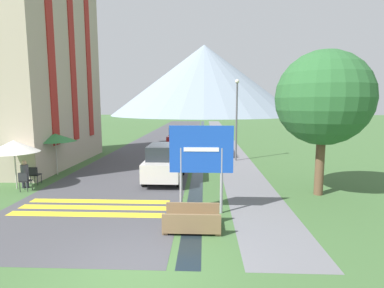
{
  "coord_description": "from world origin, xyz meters",
  "views": [
    {
      "loc": [
        1.56,
        -6.34,
        3.77
      ],
      "look_at": [
        0.88,
        10.0,
        1.58
      ],
      "focal_mm": 28.0,
      "sensor_mm": 36.0,
      "label": 1
    }
  ],
  "objects_px": {
    "hotel_building": "(25,55)",
    "footbridge": "(192,222)",
    "cafe_chair_middle": "(43,168)",
    "parked_car_far": "(180,137)",
    "streetlamp": "(237,113)",
    "person_seated_near": "(35,166)",
    "cafe_chair_far_right": "(59,162)",
    "cafe_umbrella_middle_green": "(55,138)",
    "person_seated_far": "(25,173)",
    "road_sign": "(201,156)",
    "tree_by_path": "(324,98)",
    "cafe_chair_nearest": "(24,180)",
    "parked_car_near": "(165,162)",
    "cafe_umbrella_front_white": "(14,146)",
    "cafe_chair_near_right": "(35,174)"
  },
  "relations": [
    {
      "from": "cafe_chair_middle",
      "to": "hotel_building",
      "type": "bearing_deg",
      "value": 141.56
    },
    {
      "from": "cafe_chair_nearest",
      "to": "cafe_chair_far_right",
      "type": "relative_size",
      "value": 1.0
    },
    {
      "from": "parked_car_far",
      "to": "parked_car_near",
      "type": "bearing_deg",
      "value": -89.06
    },
    {
      "from": "parked_car_near",
      "to": "person_seated_near",
      "type": "distance_m",
      "value": 6.51
    },
    {
      "from": "person_seated_near",
      "to": "cafe_chair_near_right",
      "type": "bearing_deg",
      "value": -61.47
    },
    {
      "from": "hotel_building",
      "to": "person_seated_far",
      "type": "height_order",
      "value": "hotel_building"
    },
    {
      "from": "footbridge",
      "to": "person_seated_far",
      "type": "relative_size",
      "value": 1.33
    },
    {
      "from": "footbridge",
      "to": "cafe_chair_far_right",
      "type": "xyz_separation_m",
      "value": [
        -7.89,
        7.73,
        0.29
      ]
    },
    {
      "from": "hotel_building",
      "to": "footbridge",
      "type": "height_order",
      "value": "hotel_building"
    },
    {
      "from": "parked_car_far",
      "to": "tree_by_path",
      "type": "height_order",
      "value": "tree_by_path"
    },
    {
      "from": "cafe_chair_middle",
      "to": "tree_by_path",
      "type": "distance_m",
      "value": 13.74
    },
    {
      "from": "parked_car_far",
      "to": "road_sign",
      "type": "bearing_deg",
      "value": -82.58
    },
    {
      "from": "cafe_chair_nearest",
      "to": "streetlamp",
      "type": "xyz_separation_m",
      "value": [
        9.9,
        7.66,
        2.66
      ]
    },
    {
      "from": "parked_car_far",
      "to": "cafe_chair_middle",
      "type": "bearing_deg",
      "value": -119.2
    },
    {
      "from": "cafe_chair_near_right",
      "to": "road_sign",
      "type": "bearing_deg",
      "value": -37.79
    },
    {
      "from": "parked_car_far",
      "to": "streetlamp",
      "type": "distance_m",
      "value": 7.52
    },
    {
      "from": "cafe_umbrella_middle_green",
      "to": "tree_by_path",
      "type": "bearing_deg",
      "value": -13.67
    },
    {
      "from": "cafe_umbrella_front_white",
      "to": "person_seated_near",
      "type": "xyz_separation_m",
      "value": [
        -0.04,
        1.58,
        -1.23
      ]
    },
    {
      "from": "cafe_chair_middle",
      "to": "cafe_umbrella_front_white",
      "type": "height_order",
      "value": "cafe_umbrella_front_white"
    },
    {
      "from": "road_sign",
      "to": "cafe_umbrella_middle_green",
      "type": "bearing_deg",
      "value": 145.21
    },
    {
      "from": "cafe_chair_near_right",
      "to": "cafe_umbrella_front_white",
      "type": "height_order",
      "value": "cafe_umbrella_front_white"
    },
    {
      "from": "person_seated_near",
      "to": "cafe_chair_far_right",
      "type": "bearing_deg",
      "value": 84.13
    },
    {
      "from": "person_seated_near",
      "to": "streetlamp",
      "type": "distance_m",
      "value": 12.25
    },
    {
      "from": "hotel_building",
      "to": "streetlamp",
      "type": "bearing_deg",
      "value": 7.06
    },
    {
      "from": "hotel_building",
      "to": "cafe_chair_nearest",
      "type": "relative_size",
      "value": 14.76
    },
    {
      "from": "hotel_building",
      "to": "road_sign",
      "type": "bearing_deg",
      "value": -37.38
    },
    {
      "from": "cafe_umbrella_middle_green",
      "to": "streetlamp",
      "type": "height_order",
      "value": "streetlamp"
    },
    {
      "from": "cafe_chair_nearest",
      "to": "cafe_umbrella_front_white",
      "type": "relative_size",
      "value": 0.39
    },
    {
      "from": "parked_car_far",
      "to": "streetlamp",
      "type": "relative_size",
      "value": 0.72
    },
    {
      "from": "hotel_building",
      "to": "parked_car_far",
      "type": "distance_m",
      "value": 12.88
    },
    {
      "from": "parked_car_near",
      "to": "person_seated_far",
      "type": "distance_m",
      "value": 6.33
    },
    {
      "from": "tree_by_path",
      "to": "person_seated_near",
      "type": "bearing_deg",
      "value": 171.64
    },
    {
      "from": "cafe_umbrella_middle_green",
      "to": "footbridge",
      "type": "bearing_deg",
      "value": -41.97
    },
    {
      "from": "cafe_chair_middle",
      "to": "cafe_chair_nearest",
      "type": "height_order",
      "value": "same"
    },
    {
      "from": "streetlamp",
      "to": "person_seated_far",
      "type": "bearing_deg",
      "value": -145.1
    },
    {
      "from": "cafe_chair_middle",
      "to": "cafe_umbrella_front_white",
      "type": "distance_m",
      "value": 2.42
    },
    {
      "from": "person_seated_near",
      "to": "tree_by_path",
      "type": "bearing_deg",
      "value": -8.36
    },
    {
      "from": "cafe_chair_nearest",
      "to": "person_seated_far",
      "type": "relative_size",
      "value": 0.67
    },
    {
      "from": "footbridge",
      "to": "parked_car_far",
      "type": "height_order",
      "value": "parked_car_far"
    },
    {
      "from": "hotel_building",
      "to": "cafe_umbrella_middle_green",
      "type": "bearing_deg",
      "value": -43.3
    },
    {
      "from": "cafe_chair_far_right",
      "to": "tree_by_path",
      "type": "relative_size",
      "value": 0.14
    },
    {
      "from": "cafe_chair_far_right",
      "to": "parked_car_far",
      "type": "bearing_deg",
      "value": 42.8
    },
    {
      "from": "hotel_building",
      "to": "person_seated_near",
      "type": "bearing_deg",
      "value": -58.14
    },
    {
      "from": "footbridge",
      "to": "cafe_umbrella_front_white",
      "type": "height_order",
      "value": "cafe_umbrella_front_white"
    },
    {
      "from": "streetlamp",
      "to": "tree_by_path",
      "type": "bearing_deg",
      "value": -70.6
    },
    {
      "from": "cafe_chair_middle",
      "to": "person_seated_far",
      "type": "distance_m",
      "value": 1.9
    },
    {
      "from": "cafe_umbrella_middle_green",
      "to": "person_seated_near",
      "type": "height_order",
      "value": "cafe_umbrella_middle_green"
    },
    {
      "from": "tree_by_path",
      "to": "cafe_umbrella_front_white",
      "type": "bearing_deg",
      "value": 178.41
    },
    {
      "from": "parked_car_far",
      "to": "cafe_chair_nearest",
      "type": "bearing_deg",
      "value": -112.77
    },
    {
      "from": "parked_car_near",
      "to": "cafe_chair_middle",
      "type": "xyz_separation_m",
      "value": [
        -6.33,
        0.28,
        -0.39
      ]
    }
  ]
}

